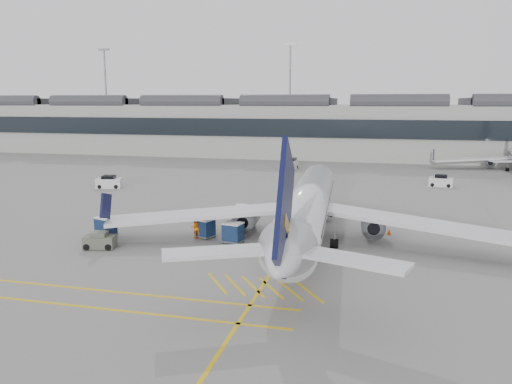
% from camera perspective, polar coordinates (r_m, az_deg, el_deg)
% --- Properties ---
extents(ground, '(220.00, 220.00, 0.00)m').
position_cam_1_polar(ground, '(41.86, -10.58, -6.09)').
color(ground, gray).
rests_on(ground, ground).
extents(terminal, '(200.00, 20.45, 12.40)m').
position_cam_1_polar(terminal, '(109.83, 5.13, 7.37)').
color(terminal, '#9E9E99').
rests_on(terminal, ground).
extents(light_masts, '(113.00, 0.60, 25.45)m').
position_cam_1_polar(light_masts, '(123.89, 5.45, 11.55)').
color(light_masts, slate).
rests_on(light_masts, ground).
extents(apron_markings, '(0.25, 60.00, 0.01)m').
position_cam_1_polar(apron_markings, '(48.40, 5.32, -3.71)').
color(apron_markings, gold).
rests_on(apron_markings, ground).
extents(airliner_main, '(34.19, 37.44, 9.95)m').
position_cam_1_polar(airliner_main, '(42.18, 5.90, -1.74)').
color(airliner_main, silver).
rests_on(airliner_main, ground).
extents(belt_loader, '(5.45, 2.39, 2.17)m').
position_cam_1_polar(belt_loader, '(49.94, 5.02, -2.52)').
color(belt_loader, silver).
rests_on(belt_loader, ground).
extents(baggage_cart_a, '(2.21, 1.93, 2.04)m').
position_cam_1_polar(baggage_cart_a, '(47.17, -1.25, -2.68)').
color(baggage_cart_a, gray).
rests_on(baggage_cart_a, ground).
extents(baggage_cart_b, '(1.86, 1.63, 1.72)m').
position_cam_1_polar(baggage_cart_b, '(41.89, -2.63, -4.60)').
color(baggage_cart_b, gray).
rests_on(baggage_cart_b, ground).
extents(baggage_cart_c, '(1.96, 1.81, 1.66)m').
position_cam_1_polar(baggage_cart_c, '(43.69, -5.87, -4.06)').
color(baggage_cart_c, gray).
rests_on(baggage_cart_c, ground).
extents(baggage_cart_d, '(1.99, 1.81, 1.73)m').
position_cam_1_polar(baggage_cart_d, '(45.74, -16.79, -3.75)').
color(baggage_cart_d, gray).
rests_on(baggage_cart_d, ground).
extents(ramp_agent_a, '(0.74, 0.67, 1.69)m').
position_cam_1_polar(ramp_agent_a, '(44.40, -2.38, -3.84)').
color(ramp_agent_a, '#F9630D').
rests_on(ramp_agent_a, ground).
extents(ramp_agent_b, '(1.13, 1.01, 1.92)m').
position_cam_1_polar(ramp_agent_b, '(43.52, -6.87, -4.04)').
color(ramp_agent_b, orange).
rests_on(ramp_agent_b, ground).
extents(pushback_tug, '(2.68, 1.97, 1.35)m').
position_cam_1_polar(pushback_tug, '(42.35, -17.41, -5.35)').
color(pushback_tug, '#54574A').
rests_on(pushback_tug, ground).
extents(safety_cone_nose, '(0.40, 0.40, 0.55)m').
position_cam_1_polar(safety_cone_nose, '(57.54, 5.01, -1.17)').
color(safety_cone_nose, '#F24C0A').
rests_on(safety_cone_nose, ground).
extents(safety_cone_engine, '(0.41, 0.41, 0.56)m').
position_cam_1_polar(safety_cone_engine, '(46.04, 14.97, -4.40)').
color(safety_cone_engine, '#F24C0A').
rests_on(safety_cone_engine, ground).
extents(service_van_left, '(3.67, 2.49, 1.72)m').
position_cam_1_polar(service_van_left, '(71.24, -16.44, 1.06)').
color(service_van_left, silver).
rests_on(service_van_left, ground).
extents(service_van_mid, '(2.44, 4.24, 2.08)m').
position_cam_1_polar(service_van_mid, '(87.25, 3.90, 3.20)').
color(service_van_mid, silver).
rests_on(service_van_mid, ground).
extents(service_van_right, '(3.37, 2.04, 1.63)m').
position_cam_1_polar(service_van_right, '(74.18, 20.37, 1.16)').
color(service_van_right, silver).
rests_on(service_van_right, ground).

